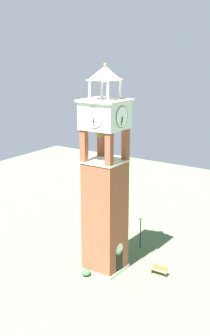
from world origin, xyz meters
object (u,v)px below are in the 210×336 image
object	(u,v)px
clock_tower	(105,190)
trash_bin	(87,242)
park_bench	(160,270)
lamp_post	(141,227)

from	to	relation	value
clock_tower	trash_bin	size ratio (longest dim) A/B	24.40
park_bench	lamp_post	size ratio (longest dim) A/B	0.47
lamp_post	trash_bin	world-z (taller)	lamp_post
clock_tower	park_bench	world-z (taller)	clock_tower
park_bench	trash_bin	bearing A→B (deg)	82.17
trash_bin	park_bench	bearing A→B (deg)	-97.83
lamp_post	trash_bin	xyz separation A→B (m)	(-2.70, 5.04, -2.02)
clock_tower	park_bench	distance (m)	9.24
clock_tower	trash_bin	xyz separation A→B (m)	(3.27, 4.53, -7.65)
clock_tower	lamp_post	bearing A→B (deg)	-4.82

